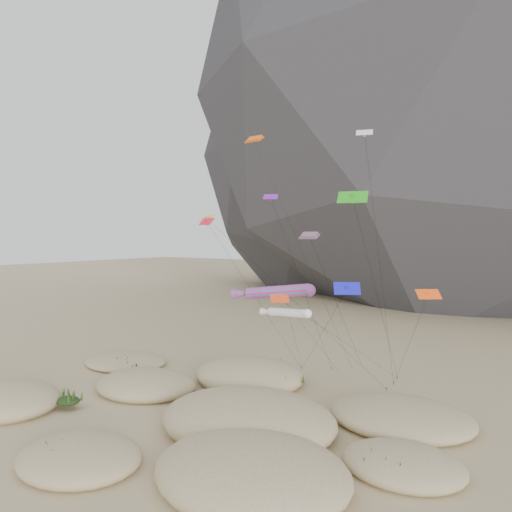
% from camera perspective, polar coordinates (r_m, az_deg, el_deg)
% --- Properties ---
extents(ground, '(500.00, 500.00, 0.00)m').
position_cam_1_polar(ground, '(47.11, -7.22, -19.15)').
color(ground, '#CCB789').
rests_on(ground, ground).
extents(rock_headland, '(226.37, 148.64, 177.50)m').
position_cam_1_polar(rock_headland, '(162.92, 26.05, 22.07)').
color(rock_headland, black).
rests_on(rock_headland, ground).
extents(dunes, '(50.64, 34.15, 4.22)m').
position_cam_1_polar(dunes, '(49.14, -4.83, -17.25)').
color(dunes, '#CCB789').
rests_on(dunes, ground).
extents(dune_grass, '(41.58, 29.19, 1.50)m').
position_cam_1_polar(dune_grass, '(49.95, -5.72, -16.84)').
color(dune_grass, black).
rests_on(dune_grass, ground).
extents(kite_stakes, '(20.34, 5.86, 0.30)m').
position_cam_1_polar(kite_stakes, '(64.75, 7.97, -12.96)').
color(kite_stakes, '#3F2D1E').
rests_on(kite_stakes, ground).
extents(rainbow_tube_kite, '(9.19, 14.49, 12.33)m').
position_cam_1_polar(rainbow_tube_kite, '(52.74, 2.15, -4.12)').
color(rainbow_tube_kite, '#FF1A32').
rests_on(rainbow_tube_kite, ground).
extents(white_tube_kite, '(8.12, 13.25, 9.78)m').
position_cam_1_polar(white_tube_kite, '(53.38, 3.47, -6.48)').
color(white_tube_kite, white).
rests_on(white_tube_kite, ground).
extents(orange_parafoil, '(10.15, 10.13, 29.27)m').
position_cam_1_polar(orange_parafoil, '(61.45, -0.02, 12.79)').
color(orange_parafoil, '#E1540B').
rests_on(orange_parafoil, ground).
extents(multi_parafoil, '(2.22, 13.68, 17.66)m').
position_cam_1_polar(multi_parafoil, '(53.22, 6.20, 2.09)').
color(multi_parafoil, red).
rests_on(multi_parafoil, ground).
extents(delta_kites, '(28.04, 18.58, 28.45)m').
position_cam_1_polar(delta_kites, '(50.05, 6.57, 1.99)').
color(delta_kites, '#249D18').
rests_on(delta_kites, ground).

